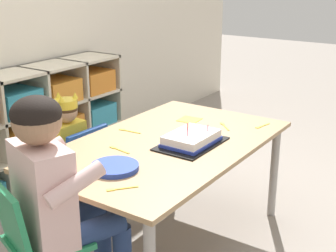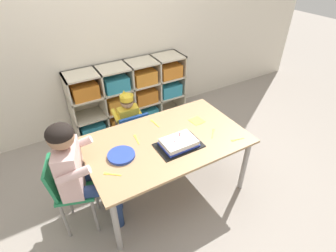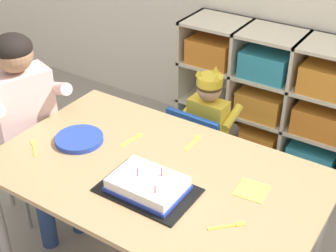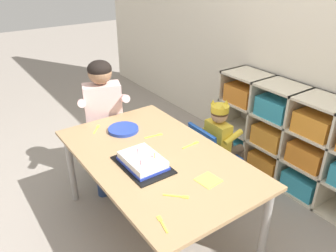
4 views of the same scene
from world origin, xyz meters
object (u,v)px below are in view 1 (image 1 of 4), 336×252
classroom_chair_blue (77,167)px  fork_at_table_front_edge (120,189)px  fork_near_child_seat (224,126)px  fork_scattered_mid_table (128,131)px  fork_by_napkin (118,149)px  paper_plate_stack (115,167)px  classroom_chair_adult_side (36,243)px  child_with_crown (64,142)px  adult_helper_seated (58,189)px  birthday_cake_on_tray (191,140)px  activity_table (166,153)px  fork_beside_plate_stack (262,126)px

classroom_chair_blue → fork_at_table_front_edge: bearing=58.9°
fork_near_child_seat → fork_scattered_mid_table: size_ratio=0.78×
fork_at_table_front_edge → fork_by_napkin: (0.34, 0.30, 0.00)m
classroom_chair_blue → paper_plate_stack: paper_plate_stack is taller
fork_scattered_mid_table → classroom_chair_blue: bearing=-161.5°
classroom_chair_adult_side → paper_plate_stack: size_ratio=3.22×
child_with_crown → fork_scattered_mid_table: size_ratio=5.68×
classroom_chair_adult_side → adult_helper_seated: 0.24m
classroom_chair_blue → birthday_cake_on_tray: bearing=103.1°
classroom_chair_adult_side → adult_helper_seated: size_ratio=0.69×
classroom_chair_adult_side → fork_by_napkin: 0.68m
fork_at_table_front_edge → adult_helper_seated: bearing=-179.2°
paper_plate_stack → fork_at_table_front_edge: paper_plate_stack is taller
adult_helper_seated → paper_plate_stack: adult_helper_seated is taller
classroom_chair_adult_side → birthday_cake_on_tray: classroom_chair_adult_side is taller
classroom_chair_blue → classroom_chair_adult_side: classroom_chair_adult_side is taller
child_with_crown → paper_plate_stack: child_with_crown is taller
activity_table → fork_by_napkin: size_ratio=10.16×
child_with_crown → fork_near_child_seat: size_ratio=7.26×
child_with_crown → activity_table: bearing=99.3°
birthday_cake_on_tray → fork_at_table_front_edge: bearing=-177.3°
paper_plate_stack → fork_beside_plate_stack: (0.96, -0.31, -0.01)m
classroom_chair_adult_side → birthday_cake_on_tray: bearing=-81.6°
classroom_chair_adult_side → fork_at_table_front_edge: (0.31, -0.20, 0.18)m
classroom_chair_blue → fork_beside_plate_stack: size_ratio=5.06×
activity_table → birthday_cake_on_tray: birthday_cake_on_tray is taller
child_with_crown → classroom_chair_adult_side: child_with_crown is taller
fork_by_napkin → fork_near_child_seat: bearing=76.0°
birthday_cake_on_tray → fork_by_napkin: birthday_cake_on_tray is taller
fork_beside_plate_stack → child_with_crown: bearing=135.1°
fork_scattered_mid_table → birthday_cake_on_tray: bearing=-0.6°
classroom_chair_blue → fork_at_table_front_edge: same height
birthday_cake_on_tray → fork_by_napkin: (-0.28, 0.27, -0.02)m
activity_table → paper_plate_stack: 0.43m
classroom_chair_adult_side → child_with_crown: bearing=-31.6°
adult_helper_seated → fork_beside_plate_stack: bearing=-85.0°
adult_helper_seated → fork_at_table_front_edge: (0.20, -0.16, -0.03)m
birthday_cake_on_tray → fork_near_child_seat: 0.37m
fork_by_napkin → activity_table: bearing=66.9°
child_with_crown → fork_beside_plate_stack: size_ratio=6.60×
fork_beside_plate_stack → fork_near_child_seat: (-0.12, 0.18, 0.00)m
birthday_cake_on_tray → fork_by_napkin: size_ratio=2.79×
classroom_chair_blue → adult_helper_seated: bearing=42.3°
paper_plate_stack → fork_at_table_front_edge: 0.21m
child_with_crown → classroom_chair_adult_side: size_ratio=1.12×
classroom_chair_adult_side → birthday_cake_on_tray: size_ratio=1.86×
activity_table → fork_beside_plate_stack: fork_beside_plate_stack is taller
paper_plate_stack → fork_scattered_mid_table: bearing=32.2°
activity_table → adult_helper_seated: size_ratio=1.34×
activity_table → classroom_chair_blue: size_ratio=2.28×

